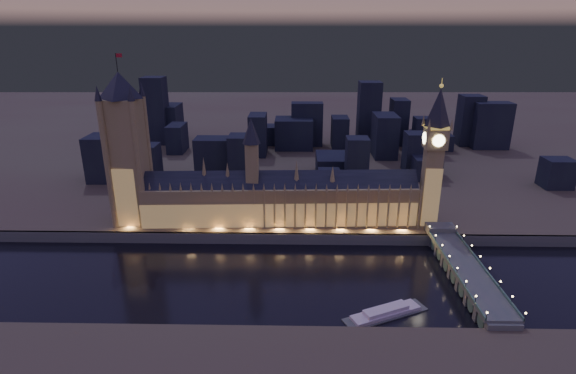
{
  "coord_description": "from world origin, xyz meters",
  "views": [
    {
      "loc": [
        10.93,
        -246.24,
        145.87
      ],
      "look_at": [
        5.0,
        55.0,
        38.0
      ],
      "focal_mm": 28.0,
      "sensor_mm": 36.0,
      "label": 1
    }
  ],
  "objects_px": {
    "westminster_bridge": "(463,270)",
    "river_boat": "(386,313)",
    "victoria_tower": "(126,143)",
    "elizabeth_tower": "(435,146)",
    "palace_of_westminster": "(279,199)"
  },
  "relations": [
    {
      "from": "palace_of_westminster",
      "to": "westminster_bridge",
      "type": "distance_m",
      "value": 133.94
    },
    {
      "from": "westminster_bridge",
      "to": "river_boat",
      "type": "relative_size",
      "value": 2.33
    },
    {
      "from": "westminster_bridge",
      "to": "river_boat",
      "type": "bearing_deg",
      "value": -144.64
    },
    {
      "from": "victoria_tower",
      "to": "elizabeth_tower",
      "type": "xyz_separation_m",
      "value": [
        218.0,
        -0.0,
        -1.51
      ]
    },
    {
      "from": "victoria_tower",
      "to": "river_boat",
      "type": "distance_m",
      "value": 209.43
    },
    {
      "from": "victoria_tower",
      "to": "elizabeth_tower",
      "type": "bearing_deg",
      "value": -0.0
    },
    {
      "from": "elizabeth_tower",
      "to": "westminster_bridge",
      "type": "bearing_deg",
      "value": -85.31
    },
    {
      "from": "victoria_tower",
      "to": "palace_of_westminster",
      "type": "bearing_deg",
      "value": -0.1
    },
    {
      "from": "palace_of_westminster",
      "to": "elizabeth_tower",
      "type": "distance_m",
      "value": 117.02
    },
    {
      "from": "river_boat",
      "to": "westminster_bridge",
      "type": "bearing_deg",
      "value": 35.36
    },
    {
      "from": "victoria_tower",
      "to": "elizabeth_tower",
      "type": "relative_size",
      "value": 1.15
    },
    {
      "from": "river_boat",
      "to": "elizabeth_tower",
      "type": "bearing_deg",
      "value": 64.84
    },
    {
      "from": "palace_of_westminster",
      "to": "elizabeth_tower",
      "type": "relative_size",
      "value": 1.92
    },
    {
      "from": "elizabeth_tower",
      "to": "victoria_tower",
      "type": "bearing_deg",
      "value": 180.0
    },
    {
      "from": "westminster_bridge",
      "to": "river_boat",
      "type": "xyz_separation_m",
      "value": [
        -54.09,
        -38.38,
        -4.43
      ]
    }
  ]
}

